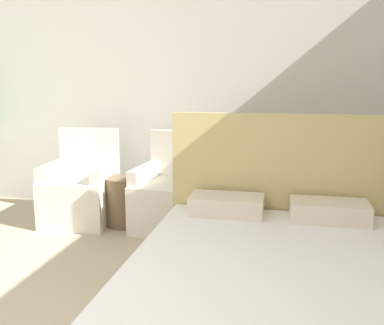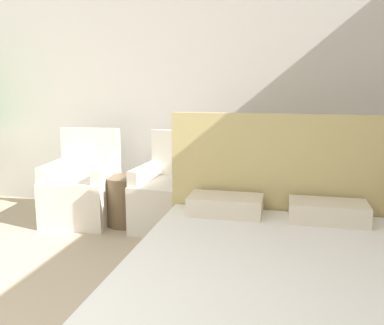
{
  "view_description": "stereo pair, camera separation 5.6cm",
  "coord_description": "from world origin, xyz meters",
  "px_view_note": "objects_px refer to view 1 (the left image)",
  "views": [
    {
      "loc": [
        1.34,
        -1.0,
        1.42
      ],
      "look_at": [
        0.57,
        2.6,
        0.72
      ],
      "focal_mm": 40.0,
      "sensor_mm": 36.0,
      "label": 1
    },
    {
      "loc": [
        1.39,
        -0.99,
        1.42
      ],
      "look_at": [
        0.57,
        2.6,
        0.72
      ],
      "focal_mm": 40.0,
      "sensor_mm": 36.0,
      "label": 2
    }
  ],
  "objects_px": {
    "bed": "(273,284)",
    "side_table": "(125,201)",
    "armchair_near_window_right": "(172,199)",
    "armchair_near_window_left": "(81,194)"
  },
  "relations": [
    {
      "from": "bed",
      "to": "armchair_near_window_right",
      "type": "relative_size",
      "value": 2.2
    },
    {
      "from": "bed",
      "to": "side_table",
      "type": "bearing_deg",
      "value": 134.52
    },
    {
      "from": "bed",
      "to": "armchair_near_window_left",
      "type": "xyz_separation_m",
      "value": [
        -1.97,
        1.53,
        0.03
      ]
    },
    {
      "from": "bed",
      "to": "side_table",
      "type": "height_order",
      "value": "bed"
    },
    {
      "from": "bed",
      "to": "armchair_near_window_right",
      "type": "distance_m",
      "value": 1.83
    },
    {
      "from": "bed",
      "to": "armchair_near_window_right",
      "type": "xyz_separation_m",
      "value": [
        -1.01,
        1.53,
        0.03
      ]
    },
    {
      "from": "armchair_near_window_left",
      "to": "side_table",
      "type": "height_order",
      "value": "armchair_near_window_left"
    },
    {
      "from": "side_table",
      "to": "armchair_near_window_left",
      "type": "bearing_deg",
      "value": 178.61
    },
    {
      "from": "bed",
      "to": "side_table",
      "type": "distance_m",
      "value": 2.13
    },
    {
      "from": "bed",
      "to": "side_table",
      "type": "xyz_separation_m",
      "value": [
        -1.49,
        1.52,
        -0.01
      ]
    }
  ]
}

